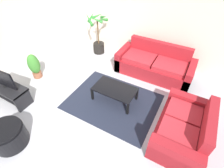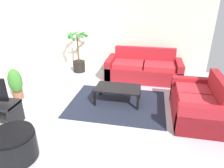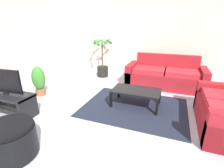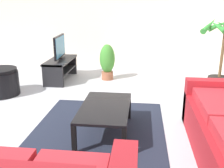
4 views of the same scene
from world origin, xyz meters
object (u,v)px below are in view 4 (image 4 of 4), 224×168
Objects in this scene: tv at (60,47)px; potted_palm at (220,67)px; coffee_table at (105,109)px; ottoman at (0,82)px; potted_plant_small at (107,61)px; tv_stand at (61,66)px.

potted_palm is (0.70, 3.06, -0.18)m from tv.
potted_palm is at bearing 77.15° from tv.
coffee_table is 2.42m from ottoman.
tv_stand is at bearing -81.93° from potted_plant_small.
potted_plant_small is (-0.14, 0.98, -0.31)m from tv.
potted_palm is 1.81× the size of potted_plant_small.
tv reaches higher than tv_stand.
tv_stand is 1.00m from potted_plant_small.
potted_plant_small reaches higher than coffee_table.
potted_palm is 2.11× the size of ottoman.
potted_plant_small is at bearing -172.95° from coffee_table.
tv_stand is 1.32m from ottoman.
coffee_table is at bearing -47.85° from potted_palm.
potted_palm is (0.70, 3.06, 0.24)m from tv_stand.
potted_palm is at bearing 68.02° from potted_plant_small.
ottoman reaches higher than coffee_table.
ottoman reaches higher than tv_stand.
potted_plant_small is at bearing 123.96° from ottoman.
ottoman is (1.06, -0.79, -0.48)m from tv.
tv_stand is 1.45× the size of potted_plant_small.
tv_stand is 3.15m from potted_palm.
potted_palm reaches higher than coffee_table.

